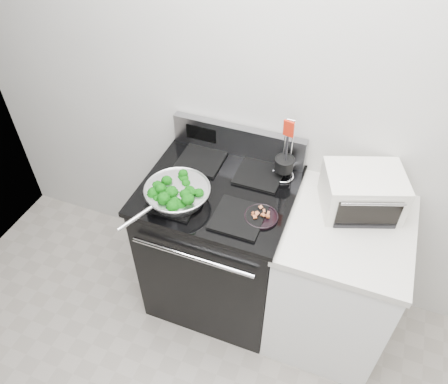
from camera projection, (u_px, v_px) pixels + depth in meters
The scene contains 8 objects.
back_wall at pixel (300, 99), 2.15m from camera, with size 4.00×0.02×2.70m, color beige.
gas_range at pixel (219, 244), 2.59m from camera, with size 0.79×0.69×1.13m.
counter at pixel (333, 281), 2.43m from camera, with size 0.62×0.68×0.92m.
skillet at pixel (177, 193), 2.16m from camera, with size 0.33×0.51×0.07m.
broccoli_pile at pixel (177, 190), 2.15m from camera, with size 0.26×0.26×0.09m, color black, non-canonical shape.
bacon_plate at pixel (261, 215), 2.11m from camera, with size 0.17×0.17×0.04m.
utensil_holder at pixel (284, 167), 2.29m from camera, with size 0.12×0.12×0.37m.
toaster_oven at pixel (362, 192), 2.14m from camera, with size 0.45×0.39×0.21m.
Camera 1 is at (0.32, -0.13, 2.50)m, focal length 35.00 mm.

